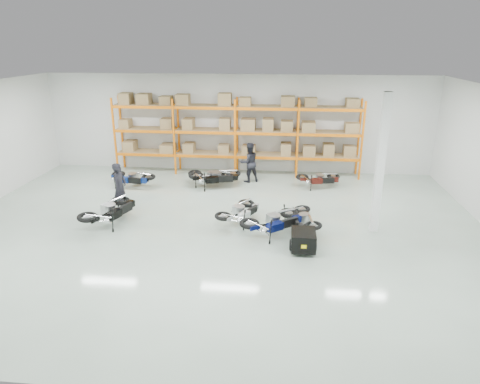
# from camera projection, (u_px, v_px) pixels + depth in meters

# --- Properties ---
(room) EXTENTS (18.00, 18.00, 18.00)m
(room) POSITION_uv_depth(u_px,v_px,m) (214.00, 165.00, 13.42)
(room) COLOR #A8BBAB
(room) RESTS_ON ground
(pallet_rack) EXTENTS (11.28, 0.98, 3.62)m
(pallet_rack) POSITION_uv_depth(u_px,v_px,m) (236.00, 126.00, 19.46)
(pallet_rack) COLOR orange
(pallet_rack) RESTS_ON ground
(structural_column) EXTENTS (0.25, 0.25, 4.50)m
(structural_column) POSITION_uv_depth(u_px,v_px,m) (380.00, 165.00, 13.40)
(structural_column) COLOR white
(structural_column) RESTS_ON ground
(moto_blue_centre) EXTENTS (2.09, 1.92, 1.24)m
(moto_blue_centre) POSITION_uv_depth(u_px,v_px,m) (274.00, 218.00, 13.65)
(moto_blue_centre) COLOR #060E44
(moto_blue_centre) RESTS_ON ground
(moto_silver_left) EXTENTS (1.55, 1.91, 1.11)m
(moto_silver_left) POSITION_uv_depth(u_px,v_px,m) (240.00, 208.00, 14.58)
(moto_silver_left) COLOR #B5B9BC
(moto_silver_left) RESTS_ON ground
(moto_black_far_left) EXTENTS (1.57, 2.19, 1.28)m
(moto_black_far_left) POSITION_uv_depth(u_px,v_px,m) (110.00, 207.00, 14.48)
(moto_black_far_left) COLOR black
(moto_black_far_left) RESTS_ON ground
(moto_touring_right) EXTENTS (1.16, 1.81, 1.08)m
(moto_touring_right) POSITION_uv_depth(u_px,v_px,m) (302.00, 215.00, 14.07)
(moto_touring_right) COLOR black
(moto_touring_right) RESTS_ON ground
(trailer) EXTENTS (0.80, 1.51, 0.63)m
(trailer) POSITION_uv_depth(u_px,v_px,m) (303.00, 240.00, 12.62)
(trailer) COLOR black
(trailer) RESTS_ON ground
(moto_back_a) EXTENTS (1.88, 1.18, 1.13)m
(moto_back_a) POSITION_uv_depth(u_px,v_px,m) (131.00, 175.00, 18.14)
(moto_back_a) COLOR navy
(moto_back_a) RESTS_ON ground
(moto_back_b) EXTENTS (1.83, 1.04, 1.14)m
(moto_back_b) POSITION_uv_depth(u_px,v_px,m) (210.00, 174.00, 18.33)
(moto_back_b) COLOR silver
(moto_back_b) RESTS_ON ground
(moto_back_c) EXTENTS (2.12, 1.47, 1.25)m
(moto_back_c) POSITION_uv_depth(u_px,v_px,m) (216.00, 174.00, 18.11)
(moto_back_c) COLOR black
(moto_back_c) RESTS_ON ground
(moto_back_d) EXTENTS (1.75, 1.10, 1.06)m
(moto_back_d) POSITION_uv_depth(u_px,v_px,m) (319.00, 176.00, 18.11)
(moto_back_d) COLOR #43120D
(moto_back_d) RESTS_ON ground
(person_left) EXTENTS (0.51, 0.71, 1.81)m
(person_left) POSITION_uv_depth(u_px,v_px,m) (120.00, 188.00, 15.45)
(person_left) COLOR black
(person_left) RESTS_ON ground
(person_back) EXTENTS (1.06, 0.97, 1.76)m
(person_back) POSITION_uv_depth(u_px,v_px,m) (249.00, 162.00, 18.73)
(person_back) COLOR black
(person_back) RESTS_ON ground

